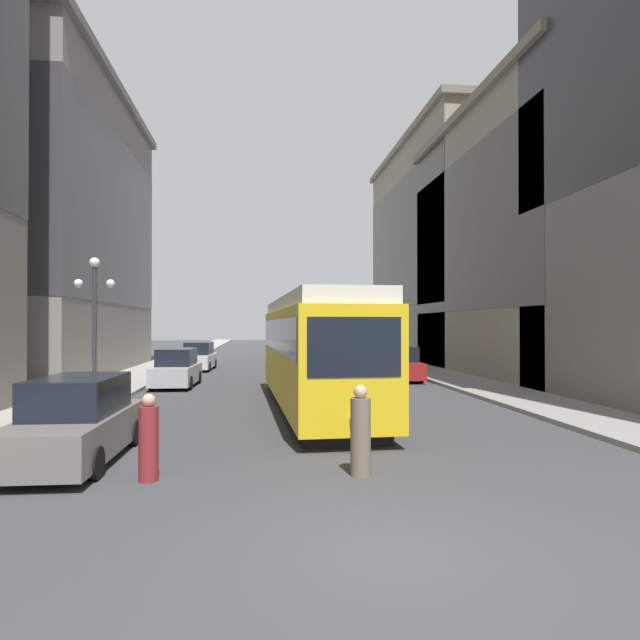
% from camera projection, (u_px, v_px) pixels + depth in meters
% --- Properties ---
extents(ground_plane, '(200.00, 200.00, 0.00)m').
position_uv_depth(ground_plane, '(392.00, 552.00, 7.13)').
color(ground_plane, '#38383A').
extents(sidewalk_left, '(3.14, 120.00, 0.15)m').
position_uv_depth(sidewalk_left, '(178.00, 359.00, 45.94)').
color(sidewalk_left, gray).
rests_on(sidewalk_left, ground).
extents(sidewalk_right, '(3.14, 120.00, 0.15)m').
position_uv_depth(sidewalk_right, '(377.00, 358.00, 47.82)').
color(sidewalk_right, gray).
rests_on(sidewalk_right, ground).
extents(streetcar, '(3.19, 13.71, 3.89)m').
position_uv_depth(streetcar, '(313.00, 349.00, 19.26)').
color(streetcar, black).
rests_on(streetcar, ground).
extents(transit_bus, '(2.71, 11.27, 3.45)m').
position_uv_depth(transit_bus, '(328.00, 339.00, 39.25)').
color(transit_bus, black).
rests_on(transit_bus, ground).
extents(parked_car_left_near, '(1.96, 4.84, 1.82)m').
position_uv_depth(parked_car_left_near, '(77.00, 422.00, 11.87)').
color(parked_car_left_near, black).
rests_on(parked_car_left_near, ground).
extents(parked_car_left_mid, '(2.01, 4.50, 1.82)m').
position_uv_depth(parked_car_left_mid, '(176.00, 369.00, 26.10)').
color(parked_car_left_mid, black).
rests_on(parked_car_left_mid, ground).
extents(parked_car_right_far, '(1.96, 4.80, 1.82)m').
position_uv_depth(parked_car_right_far, '(398.00, 364.00, 29.27)').
color(parked_car_right_far, black).
rests_on(parked_car_right_far, ground).
extents(parked_car_left_far, '(2.06, 4.66, 1.82)m').
position_uv_depth(parked_car_left_far, '(199.00, 357.00, 35.72)').
color(parked_car_left_far, black).
rests_on(parked_car_left_far, ground).
extents(pedestrian_crossing_near, '(0.37, 0.37, 1.65)m').
position_uv_depth(pedestrian_crossing_near, '(149.00, 440.00, 10.37)').
color(pedestrian_crossing_near, maroon).
rests_on(pedestrian_crossing_near, ground).
extents(pedestrian_crossing_far, '(0.40, 0.40, 1.78)m').
position_uv_depth(pedestrian_crossing_far, '(361.00, 433.00, 10.72)').
color(pedestrian_crossing_far, '#6B5B4C').
rests_on(pedestrian_crossing_far, ground).
extents(lamp_post_left_near, '(1.41, 0.36, 5.20)m').
position_uv_depth(lamp_post_left_near, '(94.00, 307.00, 19.45)').
color(lamp_post_left_near, '#333338').
rests_on(lamp_post_left_near, sidewalk_left).
extents(building_left_midblock, '(11.40, 20.07, 17.22)m').
position_uv_depth(building_left_midblock, '(26.00, 226.00, 32.42)').
color(building_left_midblock, gray).
rests_on(building_left_midblock, ground).
extents(building_right_corner, '(12.31, 19.06, 15.63)m').
position_uv_depth(building_right_corner, '(557.00, 240.00, 32.65)').
color(building_right_corner, gray).
rests_on(building_right_corner, ground).
extents(building_right_midblock, '(11.99, 22.76, 18.31)m').
position_uv_depth(building_right_midblock, '(466.00, 249.00, 46.77)').
color(building_right_midblock, gray).
rests_on(building_right_midblock, ground).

